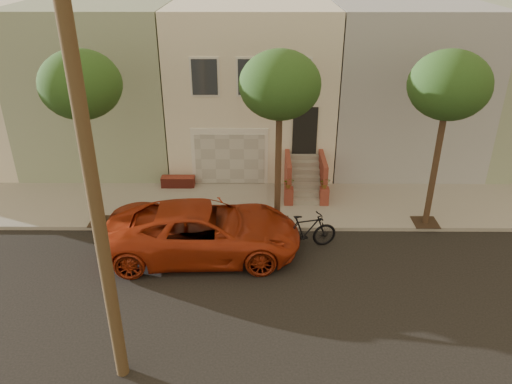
{
  "coord_description": "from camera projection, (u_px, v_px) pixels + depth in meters",
  "views": [
    {
      "loc": [
        0.32,
        -12.1,
        9.45
      ],
      "look_at": [
        0.23,
        3.0,
        1.85
      ],
      "focal_mm": 34.94,
      "sensor_mm": 36.0,
      "label": 1
    }
  ],
  "objects": [
    {
      "name": "tree_mid",
      "position": [
        280.0,
        86.0,
        16.18
      ],
      "size": [
        2.7,
        2.57,
        6.3
      ],
      "color": "#2D2116",
      "rests_on": "sidewalk"
    },
    {
      "name": "tree_right",
      "position": [
        449.0,
        86.0,
        16.14
      ],
      "size": [
        2.7,
        2.57,
        6.3
      ],
      "color": "#2D2116",
      "rests_on": "sidewalk"
    },
    {
      "name": "pickup_truck",
      "position": [
        204.0,
        231.0,
        16.5
      ],
      "size": [
        6.54,
        3.23,
        1.78
      ],
      "primitive_type": "imported",
      "rotation": [
        0.0,
        0.0,
        1.61
      ],
      "color": "#A42E13",
      "rests_on": "ground"
    },
    {
      "name": "house_row",
      "position": [
        252.0,
        80.0,
        23.42
      ],
      "size": [
        33.1,
        11.7,
        7.0
      ],
      "color": "silver",
      "rests_on": "sidewalk"
    },
    {
      "name": "sidewalk",
      "position": [
        251.0,
        205.0,
        19.81
      ],
      "size": [
        40.0,
        3.7,
        0.15
      ],
      "primitive_type": "cube",
      "color": "gray",
      "rests_on": "ground"
    },
    {
      "name": "ground",
      "position": [
        248.0,
        291.0,
        15.06
      ],
      "size": [
        90.0,
        90.0,
        0.0
      ],
      "primitive_type": "plane",
      "color": "black",
      "rests_on": "ground"
    },
    {
      "name": "tree_left",
      "position": [
        81.0,
        86.0,
        16.21
      ],
      "size": [
        2.7,
        2.57,
        6.3
      ],
      "color": "#2D2116",
      "rests_on": "sidewalk"
    },
    {
      "name": "motorcycle",
      "position": [
        306.0,
        231.0,
        16.9
      ],
      "size": [
        2.25,
        1.13,
        1.3
      ],
      "primitive_type": "imported",
      "rotation": [
        0.0,
        0.0,
        1.82
      ],
      "color": "black",
      "rests_on": "ground"
    }
  ]
}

